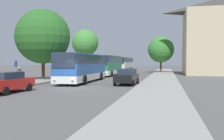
{
  "coord_description": "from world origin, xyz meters",
  "views": [
    {
      "loc": [
        7.72,
        -21.68,
        2.3
      ],
      "look_at": [
        1.09,
        9.82,
        1.31
      ],
      "focal_mm": 42.0,
      "sensor_mm": 36.0,
      "label": 1
    }
  ],
  "objects": [
    {
      "name": "parked_car_left_curb",
      "position": [
        -3.94,
        -4.36,
        0.81
      ],
      "size": [
        2.28,
        4.75,
        1.56
      ],
      "rotation": [
        0.0,
        0.0,
        -0.04
      ],
      "color": "red",
      "rests_on": "ground_plane"
    },
    {
      "name": "tree_left_near",
      "position": [
        -8.08,
        27.73,
        6.07
      ],
      "size": [
        5.22,
        5.22,
        8.55
      ],
      "color": "brown",
      "rests_on": "sidewalk_left"
    },
    {
      "name": "bus_middle",
      "position": [
        -1.91,
        21.46,
        1.78
      ],
      "size": [
        2.74,
        11.85,
        3.33
      ],
      "rotation": [
        0.0,
        0.0,
        -0.0
      ],
      "color": "silver",
      "rests_on": "ground_plane"
    },
    {
      "name": "bus_stop_sign",
      "position": [
        -6.61,
        1.18,
        1.6
      ],
      "size": [
        0.08,
        0.45,
        2.33
      ],
      "color": "gray",
      "rests_on": "sidewalk_left"
    },
    {
      "name": "sidewalk_left",
      "position": [
        -7.0,
        0.0,
        0.07
      ],
      "size": [
        4.0,
        120.0,
        0.15
      ],
      "primitive_type": "cube",
      "color": "gray",
      "rests_on": "ground_plane"
    },
    {
      "name": "bus_front",
      "position": [
        -1.67,
        6.79,
        1.71
      ],
      "size": [
        2.94,
        12.15,
        3.19
      ],
      "rotation": [
        0.0,
        0.0,
        0.02
      ],
      "color": "silver",
      "rests_on": "ground_plane"
    },
    {
      "name": "ground_plane",
      "position": [
        0.0,
        0.0,
        0.0
      ],
      "size": [
        300.0,
        300.0,
        0.0
      ],
      "primitive_type": "plane",
      "color": "#565454",
      "rests_on": "ground"
    },
    {
      "name": "parked_car_right_near",
      "position": [
        3.77,
        4.36,
        0.82
      ],
      "size": [
        2.13,
        4.44,
        1.6
      ],
      "rotation": [
        0.0,
        0.0,
        3.1
      ],
      "color": "black",
      "rests_on": "ground_plane"
    },
    {
      "name": "tree_left_far",
      "position": [
        -7.29,
        8.23,
        5.43
      ],
      "size": [
        6.72,
        6.72,
        8.64
      ],
      "color": "#47331E",
      "rests_on": "sidewalk_left"
    },
    {
      "name": "bus_rear",
      "position": [
        -1.88,
        36.91,
        1.8
      ],
      "size": [
        3.05,
        11.05,
        3.37
      ],
      "rotation": [
        0.0,
        0.0,
        -0.03
      ],
      "color": "#2D519E",
      "rests_on": "ground_plane"
    },
    {
      "name": "tree_right_near",
      "position": [
        6.44,
        34.6,
        4.92
      ],
      "size": [
        5.48,
        5.48,
        7.52
      ],
      "color": "#47331E",
      "rests_on": "sidewalk_right"
    },
    {
      "name": "pedestrian_walking_back",
      "position": [
        -7.03,
        2.48,
        0.97
      ],
      "size": [
        0.36,
        0.36,
        1.64
      ],
      "rotation": [
        0.0,
        0.0,
        4.37
      ],
      "color": "#23232D",
      "rests_on": "sidewalk_left"
    },
    {
      "name": "sidewalk_right",
      "position": [
        7.0,
        0.0,
        0.07
      ],
      "size": [
        4.0,
        120.0,
        0.15
      ],
      "primitive_type": "cube",
      "color": "gray",
      "rests_on": "ground_plane"
    }
  ]
}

